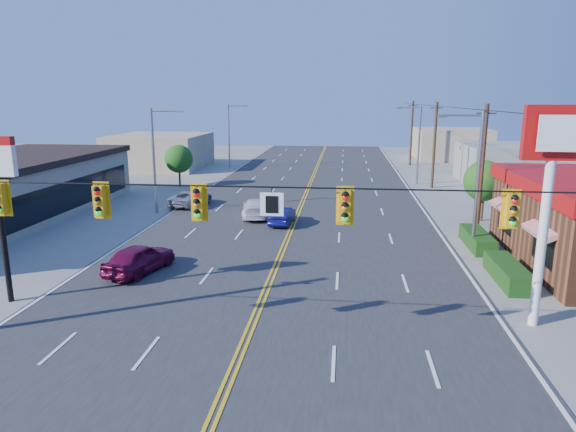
# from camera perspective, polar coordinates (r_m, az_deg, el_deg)

# --- Properties ---
(ground) EXTENTS (160.00, 160.00, 0.00)m
(ground) POSITION_cam_1_polar(r_m,az_deg,el_deg) (18.30, -5.54, -15.57)
(ground) COLOR gray
(ground) RESTS_ON ground
(road) EXTENTS (20.00, 120.00, 0.06)m
(road) POSITION_cam_1_polar(r_m,az_deg,el_deg) (36.92, 0.73, -0.66)
(road) COLOR #2D2D30
(road) RESTS_ON ground
(signal_span) EXTENTS (24.32, 0.34, 9.00)m
(signal_span) POSITION_cam_1_polar(r_m,az_deg,el_deg) (16.57, -6.32, -0.51)
(signal_span) COLOR #47301E
(signal_span) RESTS_ON ground
(kfc_pylon) EXTENTS (2.20, 0.36, 8.50)m
(kfc_pylon) POSITION_cam_1_polar(r_m,az_deg,el_deg) (21.29, 27.09, 4.31)
(kfc_pylon) COLOR white
(kfc_pylon) RESTS_ON ground
(streetlight_se) EXTENTS (2.55, 0.25, 8.00)m
(streetlight_se) POSITION_cam_1_polar(r_m,az_deg,el_deg) (30.90, 20.02, 4.35)
(streetlight_se) COLOR gray
(streetlight_se) RESTS_ON ground
(streetlight_ne) EXTENTS (2.55, 0.25, 8.00)m
(streetlight_ne) POSITION_cam_1_polar(r_m,az_deg,el_deg) (54.38, 14.15, 8.14)
(streetlight_ne) COLOR gray
(streetlight_ne) RESTS_ON ground
(streetlight_sw) EXTENTS (2.55, 0.25, 8.00)m
(streetlight_sw) POSITION_cam_1_polar(r_m,az_deg,el_deg) (40.53, -14.44, 6.60)
(streetlight_sw) COLOR gray
(streetlight_sw) RESTS_ON ground
(streetlight_nw) EXTENTS (2.55, 0.25, 8.00)m
(streetlight_nw) POSITION_cam_1_polar(r_m,az_deg,el_deg) (65.42, -6.41, 9.19)
(streetlight_nw) COLOR gray
(streetlight_nw) RESTS_ON ground
(utility_pole_near) EXTENTS (0.28, 0.28, 8.40)m
(utility_pole_near) POSITION_cam_1_polar(r_m,az_deg,el_deg) (35.13, 20.71, 4.73)
(utility_pole_near) COLOR #47301E
(utility_pole_near) RESTS_ON ground
(utility_pole_mid) EXTENTS (0.28, 0.28, 8.40)m
(utility_pole_mid) POSITION_cam_1_polar(r_m,az_deg,el_deg) (52.65, 15.95, 7.54)
(utility_pole_mid) COLOR #47301E
(utility_pole_mid) RESTS_ON ground
(utility_pole_far) EXTENTS (0.28, 0.28, 8.40)m
(utility_pole_far) POSITION_cam_1_polar(r_m,az_deg,el_deg) (70.41, 13.55, 8.92)
(utility_pole_far) COLOR #47301E
(utility_pole_far) RESTS_ON ground
(tree_kfc_rear) EXTENTS (2.94, 2.94, 4.41)m
(tree_kfc_rear) POSITION_cam_1_polar(r_m,az_deg,el_deg) (39.47, 20.99, 3.66)
(tree_kfc_rear) COLOR #47301E
(tree_kfc_rear) RESTS_ON ground
(tree_west) EXTENTS (2.80, 2.80, 4.20)m
(tree_west) POSITION_cam_1_polar(r_m,az_deg,el_deg) (52.70, -12.04, 6.22)
(tree_west) COLOR #47301E
(tree_west) RESTS_ON ground
(bld_east_mid) EXTENTS (12.00, 10.00, 4.00)m
(bld_east_mid) POSITION_cam_1_polar(r_m,az_deg,el_deg) (59.11, 24.62, 5.26)
(bld_east_mid) COLOR gray
(bld_east_mid) RESTS_ON ground
(bld_west_far) EXTENTS (11.00, 12.00, 4.20)m
(bld_west_far) POSITION_cam_1_polar(r_m,az_deg,el_deg) (68.21, -13.98, 7.01)
(bld_west_far) COLOR tan
(bld_west_far) RESTS_ON ground
(bld_east_far) EXTENTS (10.00, 10.00, 4.40)m
(bld_east_far) POSITION_cam_1_polar(r_m,az_deg,el_deg) (79.53, 17.67, 7.65)
(bld_east_far) COLOR tan
(bld_east_far) RESTS_ON ground
(car_magenta) EXTENTS (2.82, 4.64, 1.48)m
(car_magenta) POSITION_cam_1_polar(r_m,az_deg,el_deg) (27.19, -16.18, -4.64)
(car_magenta) COLOR maroon
(car_magenta) RESTS_ON ground
(car_blue) EXTENTS (1.60, 3.82, 1.23)m
(car_blue) POSITION_cam_1_polar(r_m,az_deg,el_deg) (36.10, -0.64, -0.02)
(car_blue) COLOR #0F105D
(car_blue) RESTS_ON ground
(car_white) EXTENTS (2.58, 4.98, 1.38)m
(car_white) POSITION_cam_1_polar(r_m,az_deg,el_deg) (38.30, -3.60, 0.83)
(car_white) COLOR silver
(car_white) RESTS_ON ground
(car_silver) EXTENTS (3.00, 4.96, 1.29)m
(car_silver) POSITION_cam_1_polar(r_m,az_deg,el_deg) (43.02, -10.74, 1.91)
(car_silver) COLOR #B1B1B6
(car_silver) RESTS_ON ground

